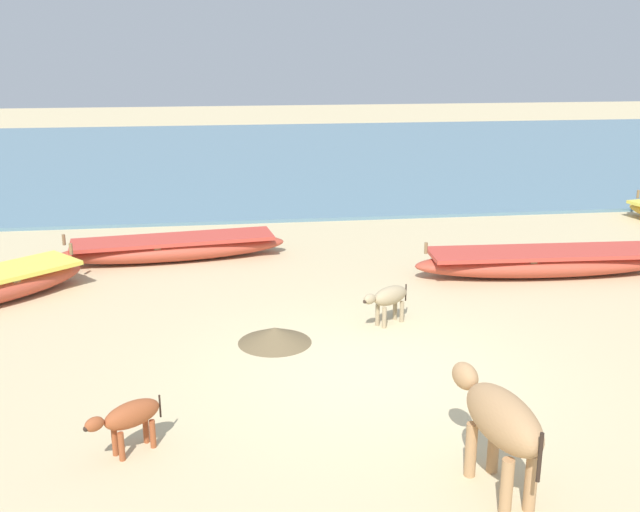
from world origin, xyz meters
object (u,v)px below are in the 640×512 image
(calf_near_dun, at_px, (389,298))
(calf_far_rust, at_px, (129,417))
(fishing_boat_5, at_px, (544,262))
(fishing_boat_4, at_px, (174,248))
(cow_adult_tan, at_px, (500,420))

(calf_near_dun, xyz_separation_m, calf_far_rust, (-3.38, -3.11, -0.02))
(fishing_boat_5, bearing_deg, calf_far_rust, 39.48)
(fishing_boat_5, bearing_deg, fishing_boat_4, -13.43)
(fishing_boat_5, bearing_deg, cow_adult_tan, 64.79)
(cow_adult_tan, xyz_separation_m, calf_near_dun, (-0.07, 4.22, -0.31))
(fishing_boat_5, height_order, calf_near_dun, fishing_boat_5)
(fishing_boat_4, xyz_separation_m, cow_adult_tan, (3.40, -8.02, 0.48))
(fishing_boat_4, height_order, cow_adult_tan, cow_adult_tan)
(fishing_boat_5, distance_m, calf_near_dun, 3.81)
(calf_far_rust, bearing_deg, fishing_boat_5, -178.94)
(cow_adult_tan, bearing_deg, calf_far_rust, 62.84)
(fishing_boat_4, distance_m, cow_adult_tan, 8.72)
(cow_adult_tan, relative_size, calf_far_rust, 2.02)
(calf_near_dun, bearing_deg, cow_adult_tan, 57.71)
(fishing_boat_4, relative_size, calf_far_rust, 5.70)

